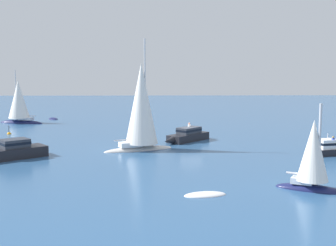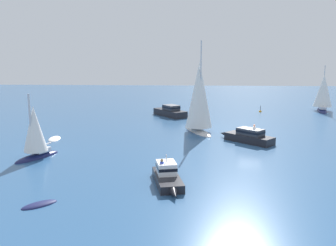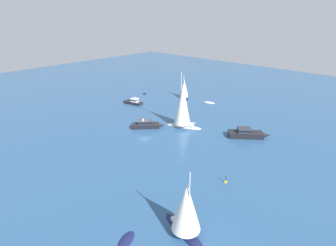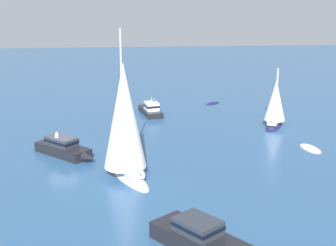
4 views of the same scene
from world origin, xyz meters
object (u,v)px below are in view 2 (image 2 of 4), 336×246
(yacht, at_px, (35,135))
(ketch, at_px, (323,94))
(motor_cruiser_1, at_px, (167,176))
(rib, at_px, (55,139))
(motor_cruiser, at_px, (169,111))
(channel_buoy, at_px, (260,112))
(tender, at_px, (39,205))
(motor_cruiser_2, at_px, (248,136))
(sloop, at_px, (199,98))

(yacht, relative_size, ketch, 0.78)
(yacht, relative_size, motor_cruiser_1, 1.10)
(rib, bearing_deg, motor_cruiser, -47.27)
(motor_cruiser, distance_m, yacht, 27.79)
(yacht, bearing_deg, channel_buoy, 165.42)
(rib, bearing_deg, channel_buoy, -62.90)
(yacht, height_order, rib, yacht)
(yacht, distance_m, rib, 8.17)
(yacht, relative_size, tender, 2.76)
(motor_cruiser, relative_size, rib, 2.30)
(tender, bearing_deg, rib, 65.49)
(channel_buoy, bearing_deg, ketch, 9.88)
(motor_cruiser_2, height_order, channel_buoy, motor_cruiser_2)
(channel_buoy, bearing_deg, motor_cruiser_1, -111.46)
(sloop, bearing_deg, motor_cruiser_1, -30.84)
(yacht, xyz_separation_m, rib, (-1.17, 7.76, -2.27))
(ketch, relative_size, sloop, 0.71)
(motor_cruiser, distance_m, ketch, 28.27)
(tender, relative_size, motor_cruiser_2, 0.40)
(tender, xyz_separation_m, motor_cruiser_1, (8.23, 4.55, 0.60))
(sloop, relative_size, rib, 3.76)
(sloop, xyz_separation_m, rib, (-17.21, -5.04, -4.38))
(motor_cruiser, relative_size, sloop, 0.61)
(rib, bearing_deg, ketch, -69.62)
(motor_cruiser_1, bearing_deg, motor_cruiser, 169.95)
(tender, height_order, motor_cruiser_1, motor_cruiser_1)
(motor_cruiser, xyz_separation_m, sloop, (4.45, -12.41, 3.65))
(tender, xyz_separation_m, sloop, (11.19, 23.67, 4.38))
(tender, bearing_deg, channel_buoy, 18.81)
(sloop, bearing_deg, motor_cruiser, 177.71)
(motor_cruiser_1, distance_m, motor_cruiser_2, 16.29)
(motor_cruiser, distance_m, motor_cruiser_1, 31.56)
(yacht, height_order, motor_cruiser_1, yacht)
(sloop, height_order, motor_cruiser_2, sloop)
(motor_cruiser_2, bearing_deg, rib, 42.73)
(motor_cruiser, bearing_deg, tender, 131.29)
(yacht, bearing_deg, tender, 51.62)
(tender, bearing_deg, motor_cruiser, 37.02)
(tender, bearing_deg, yacht, 71.61)
(rib, relative_size, channel_buoy, 2.35)
(motor_cruiser, relative_size, yacht, 1.10)
(yacht, xyz_separation_m, motor_cruiser_1, (13.07, -6.31, -1.67))
(channel_buoy, bearing_deg, motor_cruiser_2, -104.70)
(tender, bearing_deg, motor_cruiser_2, 5.56)
(tender, xyz_separation_m, channel_buoy, (22.62, 41.16, 0.02))
(motor_cruiser, bearing_deg, sloop, 161.60)
(motor_cruiser, xyz_separation_m, tender, (-6.74, -36.08, -0.73))
(motor_cruiser_2, bearing_deg, tender, 91.04)
(tender, distance_m, sloop, 26.54)
(motor_cruiser, bearing_deg, channel_buoy, -110.37)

